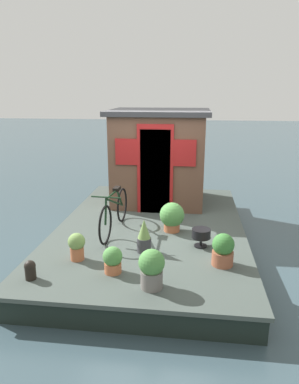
% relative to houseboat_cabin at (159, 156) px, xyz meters
% --- Properties ---
extents(ground_plane, '(60.00, 60.00, 0.00)m').
position_rel_houseboat_cabin_xyz_m(ground_plane, '(-1.52, 0.00, -1.43)').
color(ground_plane, '#384C54').
extents(houseboat_deck, '(5.27, 3.40, 0.41)m').
position_rel_houseboat_cabin_xyz_m(houseboat_deck, '(-1.52, 0.00, -1.23)').
color(houseboat_deck, '#424C47').
rests_on(houseboat_deck, ground_plane).
extents(houseboat_cabin, '(1.82, 2.12, 2.03)m').
position_rel_houseboat_cabin_xyz_m(houseboat_cabin, '(0.00, 0.00, 0.00)').
color(houseboat_cabin, brown).
rests_on(houseboat_cabin, houseboat_deck).
extents(bicycle, '(1.71, 0.50, 0.78)m').
position_rel_houseboat_cabin_xyz_m(bicycle, '(-1.91, 0.60, -0.66)').
color(bicycle, black).
rests_on(bicycle, houseboat_deck).
extents(potted_plant_geranium, '(0.34, 0.34, 0.52)m').
position_rel_houseboat_cabin_xyz_m(potted_plant_geranium, '(-3.68, -0.27, -0.75)').
color(potted_plant_geranium, slate).
rests_on(potted_plant_geranium, houseboat_deck).
extents(potted_plant_lavender, '(0.44, 0.44, 0.52)m').
position_rel_houseboat_cabin_xyz_m(potted_plant_lavender, '(-1.76, -0.41, -0.75)').
color(potted_plant_lavender, '#B2603D').
rests_on(potted_plant_lavender, houseboat_deck).
extents(potted_plant_fern, '(0.25, 0.25, 0.42)m').
position_rel_houseboat_cabin_xyz_m(potted_plant_fern, '(-3.05, 0.91, -0.80)').
color(potted_plant_fern, '#B2603D').
rests_on(potted_plant_fern, houseboat_deck).
extents(potted_plant_sage, '(0.27, 0.27, 0.38)m').
position_rel_houseboat_cabin_xyz_m(potted_plant_sage, '(-3.36, 0.30, -0.83)').
color(potted_plant_sage, '#B2603D').
rests_on(potted_plant_sage, houseboat_deck).
extents(potted_plant_succulent, '(0.22, 0.22, 0.53)m').
position_rel_houseboat_cabin_xyz_m(potted_plant_succulent, '(-2.66, -0.03, -0.77)').
color(potted_plant_succulent, '#38383D').
rests_on(potted_plant_succulent, houseboat_deck).
extents(potted_plant_thyme, '(0.32, 0.32, 0.47)m').
position_rel_houseboat_cabin_xyz_m(potted_plant_thyme, '(-2.94, -1.21, -0.79)').
color(potted_plant_thyme, '#935138').
rests_on(potted_plant_thyme, houseboat_deck).
extents(charcoal_grill, '(0.30, 0.30, 0.30)m').
position_rel_houseboat_cabin_xyz_m(charcoal_grill, '(-2.35, -0.91, -0.82)').
color(charcoal_grill, black).
rests_on(charcoal_grill, houseboat_deck).
extents(mooring_bollard, '(0.15, 0.15, 0.27)m').
position_rel_houseboat_cabin_xyz_m(mooring_bollard, '(-3.67, 1.35, -0.89)').
color(mooring_bollard, black).
rests_on(mooring_bollard, houseboat_deck).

